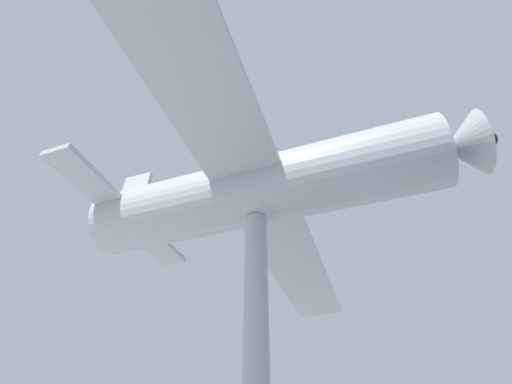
% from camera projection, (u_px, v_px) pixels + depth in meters
% --- Properties ---
extents(support_pylon_central, '(0.62, 0.62, 7.75)m').
position_uv_depth(support_pylon_central, '(256.00, 364.00, 7.46)').
color(support_pylon_central, '#B7B7BC').
rests_on(support_pylon_central, ground_plane).
extents(suspended_airplane, '(20.77, 12.44, 3.16)m').
position_uv_depth(suspended_airplane, '(261.00, 191.00, 10.61)').
color(suspended_airplane, '#B2B7BC').
rests_on(suspended_airplane, support_pylon_central).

